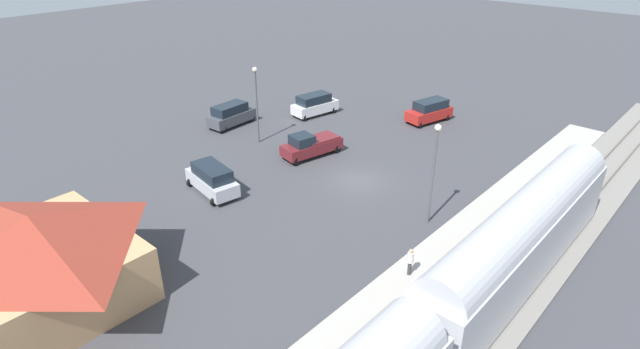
% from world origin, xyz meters
% --- Properties ---
extents(ground_plane, '(200.00, 200.00, 0.00)m').
position_xyz_m(ground_plane, '(0.00, 0.00, 0.00)').
color(ground_plane, '#424247').
extents(railway_track, '(4.80, 70.00, 0.30)m').
position_xyz_m(railway_track, '(-14.00, 0.00, 0.09)').
color(railway_track, gray).
rests_on(railway_track, ground).
extents(platform, '(3.20, 46.00, 0.30)m').
position_xyz_m(platform, '(-10.00, 0.00, 0.15)').
color(platform, '#B7B2A8').
rests_on(platform, ground).
extents(station_building, '(10.11, 9.00, 5.17)m').
position_xyz_m(station_building, '(4.00, 22.00, 2.69)').
color(station_building, tan).
rests_on(station_building, ground).
extents(pedestrian_on_platform, '(0.36, 0.36, 1.71)m').
position_xyz_m(pedestrian_on_platform, '(-9.57, 7.67, 1.28)').
color(pedestrian_on_platform, '#333338').
rests_on(pedestrian_on_platform, platform).
extents(pickup_maroon, '(2.98, 5.68, 2.14)m').
position_xyz_m(pickup_maroon, '(6.00, -0.96, 1.03)').
color(pickup_maroon, maroon).
rests_on(pickup_maroon, ground).
extents(suv_charcoal, '(2.24, 5.01, 2.22)m').
position_xyz_m(suv_charcoal, '(16.77, -1.03, 1.15)').
color(suv_charcoal, '#47494F').
rests_on(suv_charcoal, ground).
extents(suv_red, '(3.06, 5.22, 2.22)m').
position_xyz_m(suv_red, '(2.79, -15.06, 1.15)').
color(suv_red, red).
rests_on(suv_red, ground).
extents(suv_white, '(2.73, 5.15, 2.22)m').
position_xyz_m(suv_white, '(12.72, -8.81, 1.15)').
color(suv_white, white).
rests_on(suv_white, ground).
extents(suv_silver, '(5.16, 3.01, 2.22)m').
position_xyz_m(suv_silver, '(6.98, 8.77, 1.15)').
color(suv_silver, silver).
rests_on(suv_silver, ground).
extents(light_pole_near_platform, '(0.44, 0.44, 7.07)m').
position_xyz_m(light_pole_near_platform, '(-7.20, 1.67, 4.51)').
color(light_pole_near_platform, '#515156').
rests_on(light_pole_near_platform, ground).
extents(light_pole_lot_center, '(0.44, 0.44, 6.99)m').
position_xyz_m(light_pole_lot_center, '(11.64, -0.02, 4.46)').
color(light_pole_lot_center, '#515156').
rests_on(light_pole_lot_center, ground).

